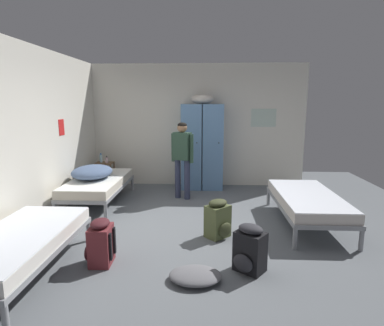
{
  "coord_description": "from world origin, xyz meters",
  "views": [
    {
      "loc": [
        0.24,
        -4.63,
        1.88
      ],
      "look_at": [
        0.0,
        0.26,
        0.95
      ],
      "focal_mm": 29.82,
      "sensor_mm": 36.0,
      "label": 1
    }
  ],
  "objects_px": {
    "person_traveler": "(182,153)",
    "backpack_olive": "(218,219)",
    "bed_right": "(307,200)",
    "backpack_maroon": "(100,243)",
    "bed_left_rear": "(99,184)",
    "lotion_bottle": "(107,160)",
    "clothes_pile_grey": "(195,276)",
    "shelf_unit": "(105,172)",
    "bed_left_front": "(18,243)",
    "water_bottle": "(101,158)",
    "locker_bank": "(202,145)",
    "bedding_heap": "(92,172)",
    "backpack_black": "(250,249)"
  },
  "relations": [
    {
      "from": "bed_right",
      "to": "person_traveler",
      "type": "distance_m",
      "value": 2.47
    },
    {
      "from": "bedding_heap",
      "to": "clothes_pile_grey",
      "type": "height_order",
      "value": "bedding_heap"
    },
    {
      "from": "person_traveler",
      "to": "backpack_olive",
      "type": "bearing_deg",
      "value": -70.59
    },
    {
      "from": "bed_left_rear",
      "to": "clothes_pile_grey",
      "type": "relative_size",
      "value": 3.35
    },
    {
      "from": "shelf_unit",
      "to": "bed_right",
      "type": "xyz_separation_m",
      "value": [
        3.85,
        -2.02,
        0.04
      ]
    },
    {
      "from": "water_bottle",
      "to": "clothes_pile_grey",
      "type": "relative_size",
      "value": 0.36
    },
    {
      "from": "person_traveler",
      "to": "clothes_pile_grey",
      "type": "relative_size",
      "value": 2.66
    },
    {
      "from": "lotion_bottle",
      "to": "backpack_maroon",
      "type": "distance_m",
      "value": 3.54
    },
    {
      "from": "backpack_maroon",
      "to": "clothes_pile_grey",
      "type": "distance_m",
      "value": 1.19
    },
    {
      "from": "bed_left_front",
      "to": "backpack_maroon",
      "type": "distance_m",
      "value": 0.86
    },
    {
      "from": "shelf_unit",
      "to": "lotion_bottle",
      "type": "bearing_deg",
      "value": -29.74
    },
    {
      "from": "bed_left_front",
      "to": "backpack_maroon",
      "type": "bearing_deg",
      "value": 21.15
    },
    {
      "from": "bed_left_front",
      "to": "clothes_pile_grey",
      "type": "height_order",
      "value": "bed_left_front"
    },
    {
      "from": "person_traveler",
      "to": "backpack_olive",
      "type": "xyz_separation_m",
      "value": [
        0.65,
        -1.84,
        -0.65
      ]
    },
    {
      "from": "bed_left_rear",
      "to": "lotion_bottle",
      "type": "height_order",
      "value": "lotion_bottle"
    },
    {
      "from": "bed_left_rear",
      "to": "water_bottle",
      "type": "relative_size",
      "value": 9.28
    },
    {
      "from": "person_traveler",
      "to": "backpack_maroon",
      "type": "height_order",
      "value": "person_traveler"
    },
    {
      "from": "locker_bank",
      "to": "clothes_pile_grey",
      "type": "height_order",
      "value": "locker_bank"
    },
    {
      "from": "bed_right",
      "to": "person_traveler",
      "type": "xyz_separation_m",
      "value": [
        -2.05,
        1.27,
        0.53
      ]
    },
    {
      "from": "bedding_heap",
      "to": "clothes_pile_grey",
      "type": "xyz_separation_m",
      "value": [
        2.02,
        -2.57,
        -0.55
      ]
    },
    {
      "from": "bed_right",
      "to": "bed_left_rear",
      "type": "bearing_deg",
      "value": 166.39
    },
    {
      "from": "bedding_heap",
      "to": "locker_bank",
      "type": "bearing_deg",
      "value": 31.41
    },
    {
      "from": "person_traveler",
      "to": "clothes_pile_grey",
      "type": "xyz_separation_m",
      "value": [
        0.37,
        -2.99,
        -0.85
      ]
    },
    {
      "from": "bed_left_front",
      "to": "water_bottle",
      "type": "bearing_deg",
      "value": 95.03
    },
    {
      "from": "bed_right",
      "to": "person_traveler",
      "type": "height_order",
      "value": "person_traveler"
    },
    {
      "from": "bed_right",
      "to": "bed_left_front",
      "type": "xyz_separation_m",
      "value": [
        -3.6,
        -1.71,
        0.0
      ]
    },
    {
      "from": "bed_left_rear",
      "to": "lotion_bottle",
      "type": "distance_m",
      "value": 1.15
    },
    {
      "from": "shelf_unit",
      "to": "backpack_olive",
      "type": "relative_size",
      "value": 1.04
    },
    {
      "from": "bed_left_rear",
      "to": "bedding_heap",
      "type": "height_order",
      "value": "bedding_heap"
    },
    {
      "from": "person_traveler",
      "to": "clothes_pile_grey",
      "type": "bearing_deg",
      "value": -82.95
    },
    {
      "from": "water_bottle",
      "to": "backpack_olive",
      "type": "xyz_separation_m",
      "value": [
        2.53,
        -2.61,
        -0.4
      ]
    },
    {
      "from": "locker_bank",
      "to": "lotion_bottle",
      "type": "distance_m",
      "value": 2.14
    },
    {
      "from": "lotion_bottle",
      "to": "backpack_olive",
      "type": "height_order",
      "value": "lotion_bottle"
    },
    {
      "from": "water_bottle",
      "to": "backpack_black",
      "type": "xyz_separation_m",
      "value": [
        2.85,
        -3.53,
        -0.4
      ]
    },
    {
      "from": "locker_bank",
      "to": "backpack_olive",
      "type": "relative_size",
      "value": 3.76
    },
    {
      "from": "lotion_bottle",
      "to": "person_traveler",
      "type": "bearing_deg",
      "value": -22.32
    },
    {
      "from": "bed_right",
      "to": "backpack_maroon",
      "type": "height_order",
      "value": "backpack_maroon"
    },
    {
      "from": "shelf_unit",
      "to": "locker_bank",
      "type": "bearing_deg",
      "value": 1.79
    },
    {
      "from": "backpack_olive",
      "to": "backpack_maroon",
      "type": "bearing_deg",
      "value": -149.38
    },
    {
      "from": "backpack_maroon",
      "to": "clothes_pile_grey",
      "type": "height_order",
      "value": "backpack_maroon"
    },
    {
      "from": "shelf_unit",
      "to": "bed_left_rear",
      "type": "height_order",
      "value": "shelf_unit"
    },
    {
      "from": "backpack_maroon",
      "to": "locker_bank",
      "type": "bearing_deg",
      "value": 71.99
    },
    {
      "from": "water_bottle",
      "to": "clothes_pile_grey",
      "type": "height_order",
      "value": "water_bottle"
    },
    {
      "from": "bed_left_front",
      "to": "bedding_heap",
      "type": "xyz_separation_m",
      "value": [
        -0.1,
        2.56,
        0.23
      ]
    },
    {
      "from": "bed_right",
      "to": "backpack_maroon",
      "type": "xyz_separation_m",
      "value": [
        -2.81,
        -1.4,
        -0.12
      ]
    },
    {
      "from": "bed_right",
      "to": "shelf_unit",
      "type": "bearing_deg",
      "value": 152.31
    },
    {
      "from": "backpack_black",
      "to": "bed_left_rear",
      "type": "bearing_deg",
      "value": 136.9
    },
    {
      "from": "shelf_unit",
      "to": "bed_left_front",
      "type": "relative_size",
      "value": 0.3
    },
    {
      "from": "locker_bank",
      "to": "bed_right",
      "type": "relative_size",
      "value": 1.09
    },
    {
      "from": "lotion_bottle",
      "to": "backpack_olive",
      "type": "xyz_separation_m",
      "value": [
        2.38,
        -2.55,
        -0.38
      ]
    }
  ]
}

